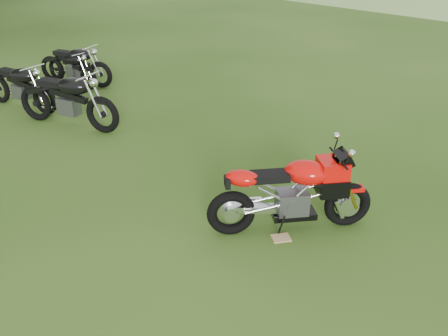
% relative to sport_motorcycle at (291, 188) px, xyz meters
% --- Properties ---
extents(ground, '(120.00, 120.00, 0.00)m').
position_rel_sport_motorcycle_xyz_m(ground, '(-1.27, 0.09, -0.59)').
color(ground, '#1E3D0D').
rests_on(ground, ground).
extents(sport_motorcycle, '(2.03, 1.17, 1.19)m').
position_rel_sport_motorcycle_xyz_m(sport_motorcycle, '(0.00, 0.00, 0.00)').
color(sport_motorcycle, red).
rests_on(sport_motorcycle, ground).
extents(plywood_board, '(0.28, 0.26, 0.02)m').
position_rel_sport_motorcycle_xyz_m(plywood_board, '(-0.07, -0.24, -0.59)').
color(plywood_board, tan).
rests_on(plywood_board, ground).
extents(vintage_moto_a, '(2.21, 0.88, 1.13)m').
position_rel_sport_motorcycle_xyz_m(vintage_moto_a, '(-4.42, 2.53, -0.03)').
color(vintage_moto_a, black).
rests_on(vintage_moto_a, ground).
extents(vintage_moto_b, '(1.97, 1.00, 1.01)m').
position_rel_sport_motorcycle_xyz_m(vintage_moto_b, '(-5.86, 3.22, -0.09)').
color(vintage_moto_b, black).
rests_on(vintage_moto_b, ground).
extents(vintage_moto_c, '(1.95, 0.72, 1.00)m').
position_rel_sport_motorcycle_xyz_m(vintage_moto_c, '(-5.58, 4.98, -0.09)').
color(vintage_moto_c, black).
rests_on(vintage_moto_c, ground).
extents(vintage_moto_d, '(1.66, 1.01, 0.86)m').
position_rel_sport_motorcycle_xyz_m(vintage_moto_d, '(-5.66, 4.95, -0.16)').
color(vintage_moto_d, black).
rests_on(vintage_moto_d, ground).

